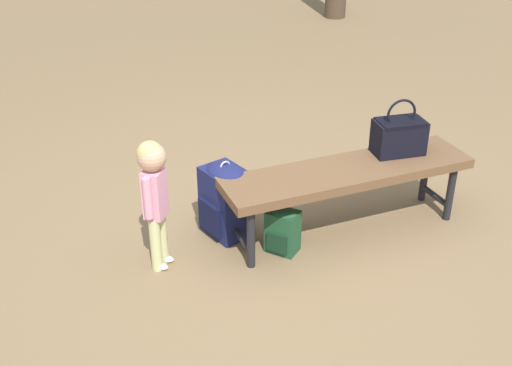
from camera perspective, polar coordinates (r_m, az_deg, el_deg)
ground_plane at (r=3.91m, az=1.34°, el=-6.34°), size 40.00×40.00×0.00m
park_bench at (r=3.98m, az=8.18°, el=0.61°), size 1.64×0.58×0.45m
handbag at (r=4.15m, az=12.67°, el=4.21°), size 0.32×0.19×0.37m
child_standing at (r=3.58m, az=-9.12°, el=-0.31°), size 0.17×0.19×0.81m
backpack_large at (r=3.99m, az=-2.73°, el=-1.33°), size 0.33×0.36×0.51m
backpack_small at (r=3.86m, az=2.40°, el=-4.10°), size 0.23×0.23×0.32m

